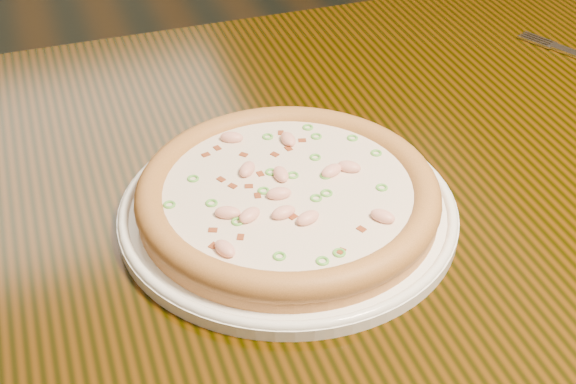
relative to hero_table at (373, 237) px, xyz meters
name	(u,v)px	position (x,y,z in m)	size (l,w,h in m)	color
ground	(127,222)	(-0.20, 0.94, -0.65)	(9.00, 9.00, 0.00)	black
hero_table	(373,237)	(0.00, 0.00, 0.00)	(1.20, 0.80, 0.75)	black
plate	(288,209)	(-0.12, -0.05, 0.11)	(0.33, 0.33, 0.02)	white
pizza	(288,194)	(-0.12, -0.05, 0.13)	(0.29, 0.29, 0.03)	#C98043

